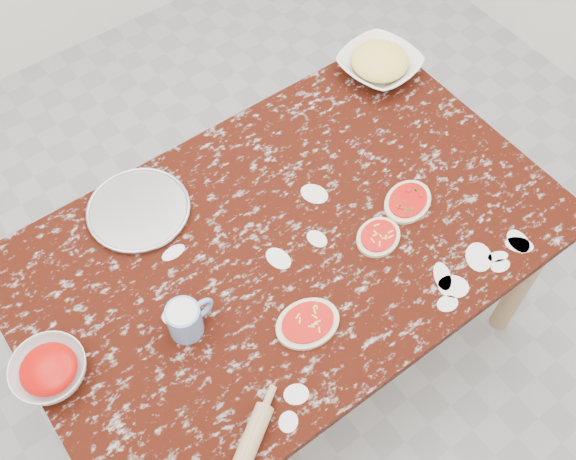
# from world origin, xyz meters

# --- Properties ---
(ground) EXTENTS (4.00, 4.00, 0.00)m
(ground) POSITION_xyz_m (0.00, 0.00, 0.00)
(ground) COLOR gray
(worktable) EXTENTS (1.60, 1.00, 0.75)m
(worktable) POSITION_xyz_m (0.00, 0.00, 0.67)
(worktable) COLOR black
(worktable) RESTS_ON ground
(pizza_tray) EXTENTS (0.31, 0.31, 0.01)m
(pizza_tray) POSITION_xyz_m (-0.30, 0.35, 0.76)
(pizza_tray) COLOR #B2B2B7
(pizza_tray) RESTS_ON worktable
(sauce_bowl) EXTENTS (0.21, 0.21, 0.06)m
(sauce_bowl) POSITION_xyz_m (-0.74, 0.03, 0.78)
(sauce_bowl) COLOR white
(sauce_bowl) RESTS_ON worktable
(cheese_bowl) EXTENTS (0.30, 0.30, 0.06)m
(cheese_bowl) POSITION_xyz_m (0.66, 0.37, 0.78)
(cheese_bowl) COLOR white
(cheese_bowl) RESTS_ON worktable
(flour_mug) EXTENTS (0.14, 0.09, 0.11)m
(flour_mug) POSITION_xyz_m (-0.39, -0.07, 0.81)
(flour_mug) COLOR #728FCC
(flour_mug) RESTS_ON worktable
(pizza_left) EXTENTS (0.20, 0.16, 0.02)m
(pizza_left) POSITION_xyz_m (-0.12, -0.25, 0.76)
(pizza_left) COLOR beige
(pizza_left) RESTS_ON worktable
(pizza_mid) EXTENTS (0.17, 0.16, 0.02)m
(pizza_mid) POSITION_xyz_m (0.22, -0.15, 0.76)
(pizza_mid) COLOR beige
(pizza_mid) RESTS_ON worktable
(pizza_right) EXTENTS (0.20, 0.18, 0.02)m
(pizza_right) POSITION_xyz_m (0.37, -0.11, 0.76)
(pizza_right) COLOR beige
(pizza_right) RESTS_ON worktable
(rolling_pin) EXTENTS (0.23, 0.17, 0.05)m
(rolling_pin) POSITION_xyz_m (-0.45, -0.44, 0.77)
(rolling_pin) COLOR tan
(rolling_pin) RESTS_ON worktable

